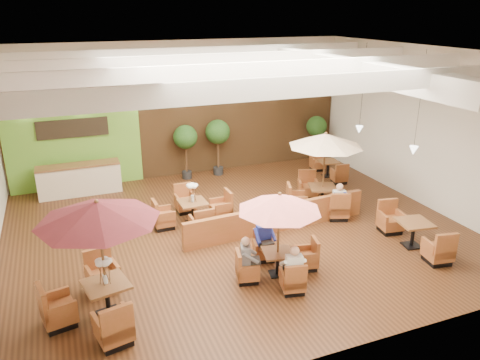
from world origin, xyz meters
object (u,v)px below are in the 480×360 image
booth_divider (278,218)px  diner_4 (339,198)px  table_2 (323,154)px  diner_1 (264,235)px  table_3 (193,211)px  table_4 (413,234)px  topiary_1 (218,134)px  diner_0 (293,264)px  diner_3 (339,198)px  table_0 (97,236)px  topiary_2 (316,128)px  diner_2 (248,255)px  service_counter (80,179)px  table_5 (328,169)px  table_1 (279,219)px  topiary_0 (185,139)px

booth_divider → diner_4: (2.25, 0.09, 0.33)m
table_2 → diner_1: size_ratio=3.56×
table_2 → table_3: size_ratio=1.11×
table_4 → topiary_1: topiary_1 is taller
diner_0 → diner_3: 4.73m
table_2 → table_0: bearing=-135.6°
table_3 → topiary_2: bearing=30.1°
diner_0 → diner_2: diner_0 is taller
service_counter → diner_2: (3.58, -7.95, 0.18)m
table_5 → diner_0: bearing=-118.5°
diner_1 → diner_4: 3.75m
table_2 → table_5: bearing=73.7°
diner_0 → diner_3: size_ratio=1.04×
diner_3 → table_1: bearing=-126.1°
diner_1 → diner_3: (3.41, 1.56, 0.00)m
table_0 → table_5: (9.81, 6.33, -1.72)m
topiary_2 → diner_0: bearing=-123.1°
table_2 → topiary_0: size_ratio=1.27×
booth_divider → diner_3: diner_3 is taller
table_0 → table_3: bearing=38.9°
booth_divider → table_1: table_1 is taller
booth_divider → table_4: table_4 is taller
topiary_0 → diner_2: (-0.64, -8.15, -0.92)m
table_0 → table_5: bearing=21.0°
table_3 → diner_4: size_ratio=3.14×
table_0 → topiary_0: size_ratio=1.30×
booth_divider → table_0: table_0 is taller
table_1 → table_4: (4.41, -0.05, -1.24)m
booth_divider → table_0: 6.33m
service_counter → table_2: (7.78, -4.51, 1.40)m
booth_divider → diner_4: diner_4 is taller
service_counter → diner_0: size_ratio=3.57×
table_4 → table_5: table_4 is taller
service_counter → table_1: 9.16m
table_2 → diner_3: bearing=-66.2°
table_2 → diner_0: table_2 is taller
table_1 → diner_1: (-0.00, 0.86, -0.87)m
diner_2 → diner_3: size_ratio=1.00×
table_0 → diner_4: 8.36m
service_counter → table_5: service_counter is taller
topiary_0 → diner_2: size_ratio=2.79×
topiary_2 → diner_2: bearing=-129.5°
booth_divider → diner_0: (-1.16, -3.20, 0.34)m
table_3 → diner_4: bearing=-18.6°
service_counter → topiary_2: (10.31, 0.20, 1.00)m
table_1 → diner_2: table_1 is taller
table_1 → table_4: 4.58m
topiary_1 → diner_0: topiary_1 is taller
table_4 → table_1: bearing=-171.3°
booth_divider → topiary_2: size_ratio=2.97×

